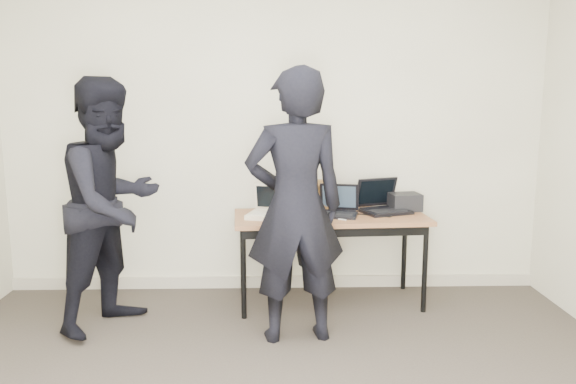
{
  "coord_description": "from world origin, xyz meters",
  "views": [
    {
      "loc": [
        -0.01,
        -2.44,
        1.64
      ],
      "look_at": [
        0.1,
        1.6,
        0.95
      ],
      "focal_mm": 35.0,
      "sensor_mm": 36.0,
      "label": 1
    }
  ],
  "objects_px": {
    "person_typist": "(295,207)",
    "person_observer": "(112,205)",
    "laptop_right": "(382,204)",
    "equipment_box": "(405,202)",
    "desk": "(330,223)",
    "laptop_beige": "(269,211)",
    "leather_satchel": "(306,195)",
    "laptop_center": "(338,208)"
  },
  "relations": [
    {
      "from": "leather_satchel",
      "to": "person_typist",
      "type": "height_order",
      "value": "person_typist"
    },
    {
      "from": "laptop_beige",
      "to": "leather_satchel",
      "type": "xyz_separation_m",
      "value": [
        0.3,
        0.27,
        0.08
      ]
    },
    {
      "from": "equipment_box",
      "to": "person_observer",
      "type": "relative_size",
      "value": 0.14
    },
    {
      "from": "desk",
      "to": "leather_satchel",
      "type": "distance_m",
      "value": 0.35
    },
    {
      "from": "leather_satchel",
      "to": "equipment_box",
      "type": "distance_m",
      "value": 0.81
    },
    {
      "from": "equipment_box",
      "to": "person_typist",
      "type": "height_order",
      "value": "person_typist"
    },
    {
      "from": "person_typist",
      "to": "equipment_box",
      "type": "bearing_deg",
      "value": -146.95
    },
    {
      "from": "equipment_box",
      "to": "person_observer",
      "type": "xyz_separation_m",
      "value": [
        -2.22,
        -0.57,
        0.1
      ]
    },
    {
      "from": "laptop_right",
      "to": "person_observer",
      "type": "relative_size",
      "value": 0.26
    },
    {
      "from": "laptop_beige",
      "to": "laptop_right",
      "type": "distance_m",
      "value": 0.93
    },
    {
      "from": "laptop_center",
      "to": "leather_satchel",
      "type": "distance_m",
      "value": 0.33
    },
    {
      "from": "desk",
      "to": "laptop_beige",
      "type": "xyz_separation_m",
      "value": [
        -0.48,
        -0.04,
        0.11
      ]
    },
    {
      "from": "person_observer",
      "to": "laptop_right",
      "type": "bearing_deg",
      "value": -45.09
    },
    {
      "from": "desk",
      "to": "person_observer",
      "type": "distance_m",
      "value": 1.65
    },
    {
      "from": "laptop_beige",
      "to": "person_observer",
      "type": "xyz_separation_m",
      "value": [
        -1.11,
        -0.34,
        0.12
      ]
    },
    {
      "from": "laptop_center",
      "to": "laptop_right",
      "type": "bearing_deg",
      "value": 29.95
    },
    {
      "from": "leather_satchel",
      "to": "equipment_box",
      "type": "xyz_separation_m",
      "value": [
        0.81,
        -0.04,
        -0.06
      ]
    },
    {
      "from": "desk",
      "to": "leather_satchel",
      "type": "xyz_separation_m",
      "value": [
        -0.18,
        0.23,
        0.19
      ]
    },
    {
      "from": "desk",
      "to": "person_typist",
      "type": "xyz_separation_m",
      "value": [
        -0.3,
        -0.65,
        0.26
      ]
    },
    {
      "from": "person_typist",
      "to": "person_observer",
      "type": "xyz_separation_m",
      "value": [
        -1.29,
        0.27,
        -0.03
      ]
    },
    {
      "from": "desk",
      "to": "laptop_beige",
      "type": "bearing_deg",
      "value": -178.87
    },
    {
      "from": "equipment_box",
      "to": "laptop_right",
      "type": "bearing_deg",
      "value": -163.39
    },
    {
      "from": "laptop_right",
      "to": "person_observer",
      "type": "distance_m",
      "value": 2.09
    },
    {
      "from": "desk",
      "to": "equipment_box",
      "type": "relative_size",
      "value": 6.42
    },
    {
      "from": "equipment_box",
      "to": "person_typist",
      "type": "xyz_separation_m",
      "value": [
        -0.93,
        -0.84,
        0.13
      ]
    },
    {
      "from": "laptop_center",
      "to": "equipment_box",
      "type": "relative_size",
      "value": 1.52
    },
    {
      "from": "laptop_right",
      "to": "laptop_center",
      "type": "bearing_deg",
      "value": 176.82
    },
    {
      "from": "laptop_beige",
      "to": "laptop_center",
      "type": "relative_size",
      "value": 1.01
    },
    {
      "from": "equipment_box",
      "to": "person_typist",
      "type": "distance_m",
      "value": 1.26
    },
    {
      "from": "equipment_box",
      "to": "leather_satchel",
      "type": "bearing_deg",
      "value": 177.48
    },
    {
      "from": "person_typist",
      "to": "leather_satchel",
      "type": "bearing_deg",
      "value": -106.86
    },
    {
      "from": "equipment_box",
      "to": "person_typist",
      "type": "relative_size",
      "value": 0.13
    },
    {
      "from": "laptop_center",
      "to": "person_observer",
      "type": "relative_size",
      "value": 0.21
    },
    {
      "from": "laptop_beige",
      "to": "laptop_center",
      "type": "bearing_deg",
      "value": 21.63
    },
    {
      "from": "laptop_right",
      "to": "equipment_box",
      "type": "xyz_separation_m",
      "value": [
        0.2,
        0.06,
        0.01
      ]
    },
    {
      "from": "laptop_beige",
      "to": "leather_satchel",
      "type": "height_order",
      "value": "leather_satchel"
    },
    {
      "from": "person_observer",
      "to": "equipment_box",
      "type": "bearing_deg",
      "value": -44.88
    },
    {
      "from": "desk",
      "to": "laptop_right",
      "type": "bearing_deg",
      "value": 13.35
    },
    {
      "from": "laptop_center",
      "to": "leather_satchel",
      "type": "xyz_separation_m",
      "value": [
        -0.24,
        0.21,
        0.07
      ]
    },
    {
      "from": "laptop_center",
      "to": "laptop_right",
      "type": "relative_size",
      "value": 0.8
    },
    {
      "from": "person_observer",
      "to": "laptop_beige",
      "type": "bearing_deg",
      "value": -42.34
    },
    {
      "from": "laptop_beige",
      "to": "person_typist",
      "type": "distance_m",
      "value": 0.65
    }
  ]
}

